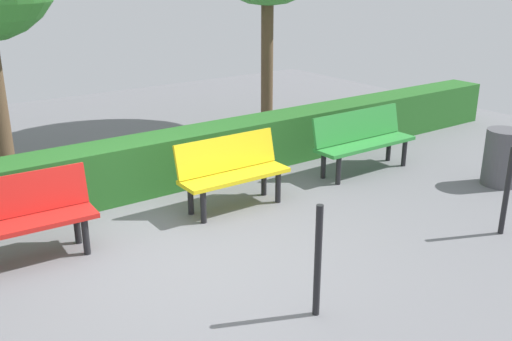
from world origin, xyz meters
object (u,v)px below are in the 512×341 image
Objects in this scene: trash_bin at (502,158)px; bench_red at (19,216)px; bench_green at (362,138)px; bench_yellow at (232,169)px.

bench_red is at bearing -14.75° from trash_bin.
bench_red is 6.00m from trash_bin.
bench_yellow is (2.24, 0.03, -0.01)m from bench_green.
bench_red is 1.91× the size of trash_bin.
bench_red reaches higher than bench_yellow.
bench_yellow is 2.45m from bench_red.
bench_green is 1.86m from trash_bin.
bench_yellow is 3.66m from trash_bin.
trash_bin is (-1.11, 1.49, -0.10)m from bench_green.
bench_green is at bearing -53.29° from trash_bin.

